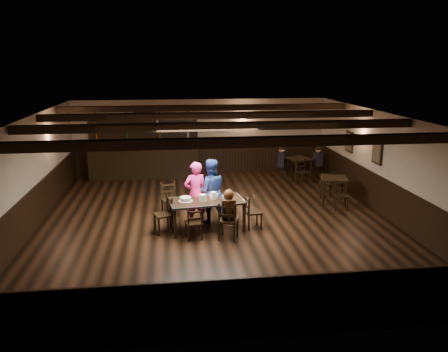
{
  "coord_description": "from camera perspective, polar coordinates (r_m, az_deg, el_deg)",
  "views": [
    {
      "loc": [
        -1.11,
        -10.53,
        3.98
      ],
      "look_at": [
        0.23,
        0.2,
        1.14
      ],
      "focal_mm": 35.0,
      "sensor_mm": 36.0,
      "label": 1
    }
  ],
  "objects": [
    {
      "name": "man_blue",
      "position": [
        11.06,
        -1.8,
        -1.91
      ],
      "size": [
        0.83,
        0.66,
        1.64
      ],
      "primitive_type": "imported",
      "rotation": [
        0.0,
        0.0,
        3.19
      ],
      "color": "navy",
      "rests_on": "ground"
    },
    {
      "name": "chair_near_left",
      "position": [
        10.04,
        -3.9,
        -5.91
      ],
      "size": [
        0.41,
        0.4,
        0.77
      ],
      "color": "black",
      "rests_on": "ground"
    },
    {
      "name": "woman_pink",
      "position": [
        10.92,
        -3.74,
        -2.26
      ],
      "size": [
        0.66,
        0.52,
        1.61
      ],
      "primitive_type": "imported",
      "rotation": [
        0.0,
        0.0,
        3.4
      ],
      "color": "#F72F94",
      "rests_on": "ground"
    },
    {
      "name": "room_shell",
      "position": [
        10.86,
        -1.03,
        2.82
      ],
      "size": [
        9.02,
        10.02,
        2.71
      ],
      "color": "beige",
      "rests_on": "ground"
    },
    {
      "name": "drink_glass",
      "position": [
        10.73,
        -0.94,
        -2.55
      ],
      "size": [
        0.06,
        0.06,
        0.1
      ],
      "primitive_type": "cylinder",
      "color": "silver",
      "rests_on": "dining_table"
    },
    {
      "name": "bg_patron_left",
      "position": [
        15.15,
        7.51,
        2.56
      ],
      "size": [
        0.32,
        0.4,
        0.72
      ],
      "color": "black",
      "rests_on": "ground"
    },
    {
      "name": "cake",
      "position": [
        10.47,
        -5.04,
        -3.05
      ],
      "size": [
        0.33,
        0.33,
        0.1
      ],
      "color": "white",
      "rests_on": "dining_table"
    },
    {
      "name": "plate_stack_b",
      "position": [
        10.61,
        -1.4,
        -2.53
      ],
      "size": [
        0.15,
        0.15,
        0.17
      ],
      "primitive_type": "cylinder",
      "color": "white",
      "rests_on": "dining_table"
    },
    {
      "name": "chair_end_right",
      "position": [
        10.69,
        3.45,
        -4.4
      ],
      "size": [
        0.41,
        0.43,
        0.83
      ],
      "color": "black",
      "rests_on": "ground"
    },
    {
      "name": "bar_counter",
      "position": [
        15.62,
        -10.35,
        2.44
      ],
      "size": [
        3.98,
        0.7,
        2.2
      ],
      "color": "black",
      "rests_on": "ground"
    },
    {
      "name": "bg_patron_right",
      "position": [
        15.49,
        12.16,
        2.55
      ],
      "size": [
        0.27,
        0.37,
        0.69
      ],
      "color": "black",
      "rests_on": "ground"
    },
    {
      "name": "dining_table",
      "position": [
        10.56,
        -2.3,
        -3.5
      ],
      "size": [
        1.88,
        1.12,
        0.75
      ],
      "color": "black",
      "rests_on": "ground"
    },
    {
      "name": "chair_far_pushed",
      "position": [
        11.72,
        -7.19,
        -2.6
      ],
      "size": [
        0.49,
        0.48,
        0.88
      ],
      "color": "black",
      "rests_on": "ground"
    },
    {
      "name": "ground",
      "position": [
        11.32,
        -1.02,
        -5.9
      ],
      "size": [
        10.0,
        10.0,
        0.0
      ],
      "primitive_type": "plane",
      "color": "black",
      "rests_on": "ground"
    },
    {
      "name": "plate_stack_a",
      "position": [
        10.44,
        -2.81,
        -2.86
      ],
      "size": [
        0.18,
        0.18,
        0.17
      ],
      "primitive_type": "cylinder",
      "color": "white",
      "rests_on": "dining_table"
    },
    {
      "name": "seated_person",
      "position": [
        9.93,
        0.6,
        -3.96
      ],
      "size": [
        0.31,
        0.47,
        0.76
      ],
      "color": "black",
      "rests_on": "ground"
    },
    {
      "name": "back_table_b",
      "position": [
        15.33,
        9.66,
        1.94
      ],
      "size": [
        0.98,
        0.98,
        0.75
      ],
      "color": "black",
      "rests_on": "ground"
    },
    {
      "name": "chair_end_left",
      "position": [
        10.55,
        -7.55,
        -4.59
      ],
      "size": [
        0.51,
        0.52,
        0.89
      ],
      "color": "black",
      "rests_on": "ground"
    },
    {
      "name": "back_table_a",
      "position": [
        12.98,
        14.13,
        -0.65
      ],
      "size": [
        0.9,
        0.9,
        0.75
      ],
      "color": "black",
      "rests_on": "ground"
    },
    {
      "name": "menu_red",
      "position": [
        10.59,
        0.71,
        -3.04
      ],
      "size": [
        0.33,
        0.31,
        0.0
      ],
      "primitive_type": "cube",
      "rotation": [
        0.0,
        0.0,
        0.66
      ],
      "color": "maroon",
      "rests_on": "dining_table"
    },
    {
      "name": "menu_blue",
      "position": [
        10.81,
        0.23,
        -2.67
      ],
      "size": [
        0.32,
        0.28,
        0.0
      ],
      "primitive_type": "cube",
      "rotation": [
        0.0,
        0.0,
        -0.35
      ],
      "color": "navy",
      "rests_on": "dining_table"
    },
    {
      "name": "salt_shaker",
      "position": [
        10.54,
        -0.12,
        -2.85
      ],
      "size": [
        0.04,
        0.04,
        0.1
      ],
      "primitive_type": "cylinder",
      "color": "silver",
      "rests_on": "dining_table"
    },
    {
      "name": "pepper_shaker",
      "position": [
        10.56,
        -0.11,
        -2.86
      ],
      "size": [
        0.03,
        0.03,
        0.09
      ],
      "primitive_type": "cylinder",
      "color": "#A5A8AD",
      "rests_on": "dining_table"
    },
    {
      "name": "chair_near_right",
      "position": [
        9.97,
        0.48,
        -5.57
      ],
      "size": [
        0.54,
        0.52,
        0.9
      ],
      "color": "black",
      "rests_on": "ground"
    },
    {
      "name": "tea_light",
      "position": [
        10.67,
        -2.41,
        -2.8
      ],
      "size": [
        0.05,
        0.05,
        0.06
      ],
      "color": "#A5A8AD",
      "rests_on": "dining_table"
    }
  ]
}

